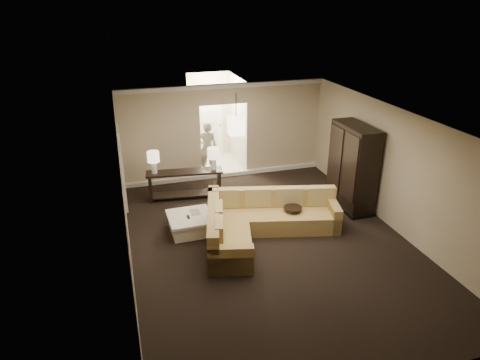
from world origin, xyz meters
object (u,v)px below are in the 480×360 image
object	(u,v)px
coffee_table	(190,223)
drink_table	(293,213)
console_table	(185,182)
armoire	(352,169)
person	(207,145)
sectional_sofa	(259,221)

from	to	relation	value
coffee_table	drink_table	bearing A→B (deg)	-12.06
console_table	armoire	distance (m)	4.37
armoire	person	bearing A→B (deg)	133.85
armoire	drink_table	bearing A→B (deg)	-161.06
coffee_table	console_table	bearing A→B (deg)	83.71
sectional_sofa	armoire	distance (m)	2.91
sectional_sofa	person	world-z (taller)	person
coffee_table	console_table	xyz separation A→B (m)	(0.20, 1.81, 0.26)
person	armoire	bearing A→B (deg)	143.86
coffee_table	armoire	size ratio (longest dim) A/B	0.47
sectional_sofa	drink_table	bearing A→B (deg)	22.35
drink_table	person	world-z (taller)	person
console_table	person	bearing A→B (deg)	64.28
coffee_table	drink_table	world-z (taller)	drink_table
coffee_table	armoire	world-z (taller)	armoire
drink_table	console_table	bearing A→B (deg)	132.80
sectional_sofa	armoire	xyz separation A→B (m)	(2.72, 0.77, 0.68)
drink_table	person	distance (m)	4.02
console_table	drink_table	xyz separation A→B (m)	(2.14, -2.31, -0.08)
sectional_sofa	drink_table	distance (m)	0.88
armoire	drink_table	world-z (taller)	armoire
sectional_sofa	armoire	size ratio (longest dim) A/B	1.60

